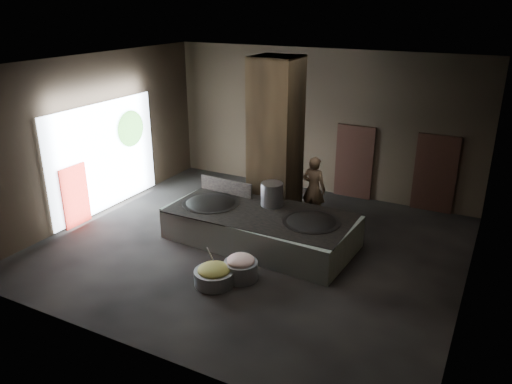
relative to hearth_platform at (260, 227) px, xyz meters
The scene contains 28 objects.
floor 0.55m from the hearth_platform, 103.96° to the right, with size 10.00×9.00×0.10m, color black.
ceiling 4.15m from the hearth_platform, 103.96° to the right, with size 10.00×9.00×0.10m, color black.
back_wall 4.65m from the hearth_platform, 90.95° to the left, with size 10.00×0.10×4.50m, color black.
front_wall 5.17m from the hearth_platform, 90.84° to the right, with size 10.00×0.10×4.50m, color black.
left_wall 5.45m from the hearth_platform, behind, with size 0.10×9.00×4.50m, color black.
right_wall 5.32m from the hearth_platform, ahead, with size 0.10×9.00×4.50m, color black.
pillar 2.48m from the hearth_platform, 102.91° to the left, with size 1.20×1.20×4.50m, color black.
hearth_platform is the anchor object (origin of this frame).
platform_cap 0.40m from the hearth_platform, ahead, with size 4.61×2.21×0.03m, color black.
wok_left 1.49m from the hearth_platform, behind, with size 1.49×1.49×0.41m, color black.
wok_left_rim 1.51m from the hearth_platform, behind, with size 1.52×1.52×0.05m, color black.
wok_right 1.39m from the hearth_platform, ahead, with size 1.38×1.38×0.39m, color black.
wok_right_rim 1.41m from the hearth_platform, ahead, with size 1.41×1.41×0.05m, color black.
stock_pot 0.91m from the hearth_platform, 84.81° to the left, with size 0.57×0.57×0.62m, color #95979C.
splash_guard 1.75m from the hearth_platform, 152.65° to the left, with size 1.64×0.06×0.41m, color black.
cook 2.11m from the hearth_platform, 70.62° to the left, with size 0.68×0.44×1.86m, color brown.
veg_basin 2.29m from the hearth_platform, 89.20° to the right, with size 0.89×0.89×0.33m, color gray.
veg_fill 2.28m from the hearth_platform, 89.20° to the right, with size 0.73×0.73×0.22m, color olive.
ladle 2.14m from the hearth_platform, 93.18° to the right, with size 0.03×0.03×0.70m, color #95979C.
meat_basin 1.87m from the hearth_platform, 76.47° to the right, with size 0.76×0.76×0.41m, color gray.
meat_fill 1.86m from the hearth_platform, 76.47° to the right, with size 0.63×0.63×0.24m, color tan.
doorway_near 4.37m from the hearth_platform, 74.83° to the left, with size 1.18×0.08×2.38m, color black.
doorway_near_glow 4.39m from the hearth_platform, 75.02° to the left, with size 0.85×0.04×2.01m, color #8C6647.
doorway_far 5.50m from the hearth_platform, 49.73° to the left, with size 1.18×0.08×2.38m, color black.
doorway_far_glow 5.46m from the hearth_platform, 53.43° to the left, with size 0.82×0.04×1.95m, color #8C6647.
left_opening 5.16m from the hearth_platform, behind, with size 0.04×4.20×3.10m, color white.
pavilion_sliver 5.16m from the hearth_platform, 164.38° to the right, with size 0.05×0.90×1.70m, color maroon.
tree_silhouette 5.33m from the hearth_platform, 168.33° to the left, with size 0.28×1.10×1.10m, color #194714.
Camera 1 is at (5.30, -10.00, 5.83)m, focal length 35.00 mm.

